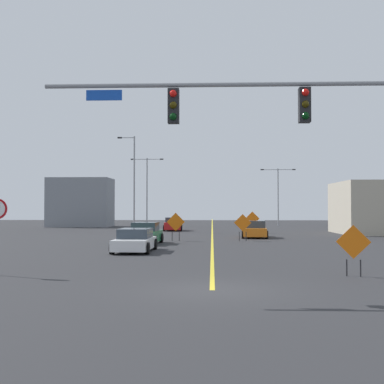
% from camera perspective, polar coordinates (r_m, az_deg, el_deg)
% --- Properties ---
extents(ground, '(163.94, 163.94, 0.00)m').
position_cam_1_polar(ground, '(15.60, 2.27, -10.90)').
color(ground, '#2D2D30').
extents(road_centre_stripe, '(0.16, 91.08, 0.01)m').
position_cam_1_polar(road_centre_stripe, '(60.98, 2.27, -4.03)').
color(road_centre_stripe, yellow).
rests_on(road_centre_stripe, ground).
extents(traffic_signal_assembly, '(11.95, 0.44, 6.59)m').
position_cam_1_polar(traffic_signal_assembly, '(15.82, 12.18, 7.47)').
color(traffic_signal_assembly, gray).
rests_on(traffic_signal_assembly, ground).
extents(street_lamp_near_left, '(4.28, 0.24, 8.92)m').
position_cam_1_polar(street_lamp_near_left, '(67.10, -5.04, 0.70)').
color(street_lamp_near_left, gray).
rests_on(street_lamp_near_left, ground).
extents(street_lamp_mid_left, '(4.72, 0.24, 7.73)m').
position_cam_1_polar(street_lamp_mid_left, '(70.19, 9.57, 0.13)').
color(street_lamp_mid_left, gray).
rests_on(street_lamp_mid_left, ground).
extents(street_lamp_far_right, '(1.82, 0.24, 9.81)m').
position_cam_1_polar(street_lamp_far_right, '(52.96, -6.58, 1.39)').
color(street_lamp_far_right, gray).
rests_on(street_lamp_far_right, ground).
extents(construction_sign_right_shoulder, '(1.36, 0.11, 2.07)m').
position_cam_1_polar(construction_sign_right_shoulder, '(49.29, 6.75, -3.06)').
color(construction_sign_right_shoulder, orange).
rests_on(construction_sign_right_shoulder, ground).
extents(construction_sign_left_shoulder, '(1.28, 0.17, 1.98)m').
position_cam_1_polar(construction_sign_left_shoulder, '(37.97, 5.67, -3.57)').
color(construction_sign_left_shoulder, orange).
rests_on(construction_sign_left_shoulder, ground).
extents(construction_sign_median_far, '(1.20, 0.32, 1.85)m').
position_cam_1_polar(construction_sign_median_far, '(19.40, 17.55, -5.58)').
color(construction_sign_median_far, orange).
rests_on(construction_sign_median_far, ground).
extents(construction_sign_median_near, '(1.35, 0.15, 2.08)m').
position_cam_1_polar(construction_sign_median_near, '(37.69, -1.83, -3.49)').
color(construction_sign_median_near, orange).
rests_on(construction_sign_median_near, ground).
extents(car_white_near, '(2.16, 4.50, 1.29)m').
position_cam_1_polar(car_white_near, '(28.90, -6.39, -5.42)').
color(car_white_near, white).
rests_on(car_white_near, ground).
extents(car_red_approaching, '(2.08, 4.07, 1.40)m').
position_cam_1_polar(car_red_approaching, '(54.13, -2.14, -3.62)').
color(car_red_approaching, red).
rests_on(car_red_approaching, ground).
extents(car_green_far, '(2.23, 4.15, 1.46)m').
position_cam_1_polar(car_green_far, '(34.95, -5.26, -4.69)').
color(car_green_far, '#196B38').
rests_on(car_green_far, ground).
extents(car_orange_mid, '(2.28, 4.42, 1.39)m').
position_cam_1_polar(car_orange_mid, '(42.14, 6.97, -4.19)').
color(car_orange_mid, orange).
rests_on(car_orange_mid, ground).
extents(roadside_building_east, '(7.18, 8.75, 4.85)m').
position_cam_1_polar(roadside_building_east, '(50.96, 19.94, -1.67)').
color(roadside_building_east, '#B2A893').
rests_on(roadside_building_east, ground).
extents(roadside_building_west, '(7.73, 5.08, 6.16)m').
position_cam_1_polar(roadside_building_west, '(66.57, -12.29, -1.15)').
color(roadside_building_west, gray).
rests_on(roadside_building_west, ground).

